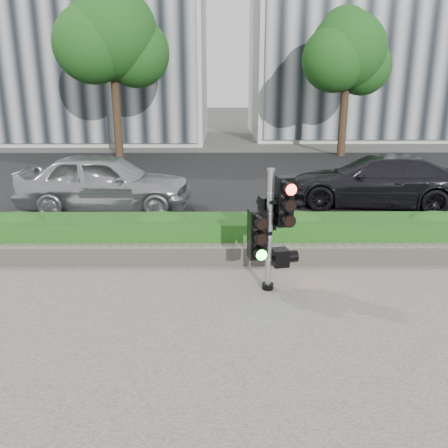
# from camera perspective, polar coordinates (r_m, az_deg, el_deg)

# --- Properties ---
(ground) EXTENTS (120.00, 120.00, 0.00)m
(ground) POSITION_cam_1_polar(r_m,az_deg,el_deg) (7.15, -0.17, -10.48)
(ground) COLOR #51514C
(ground) RESTS_ON ground
(sidewalk) EXTENTS (16.00, 11.00, 0.03)m
(sidewalk) POSITION_cam_1_polar(r_m,az_deg,el_deg) (5.04, -0.08, -23.40)
(sidewalk) COLOR #9E9389
(sidewalk) RESTS_ON ground
(road) EXTENTS (60.00, 13.00, 0.02)m
(road) POSITION_cam_1_polar(r_m,az_deg,el_deg) (16.68, -0.26, 5.41)
(road) COLOR black
(road) RESTS_ON ground
(curb) EXTENTS (60.00, 0.25, 0.12)m
(curb) POSITION_cam_1_polar(r_m,az_deg,el_deg) (10.03, -0.22, -1.94)
(curb) COLOR gray
(curb) RESTS_ON ground
(stone_wall) EXTENTS (12.00, 0.32, 0.34)m
(stone_wall) POSITION_cam_1_polar(r_m,az_deg,el_deg) (8.81, -0.20, -3.67)
(stone_wall) COLOR gray
(stone_wall) RESTS_ON sidewalk
(hedge) EXTENTS (12.00, 1.00, 0.68)m
(hedge) POSITION_cam_1_polar(r_m,az_deg,el_deg) (9.37, -0.21, -1.32)
(hedge) COLOR #3C8E2B
(hedge) RESTS_ON sidewalk
(building_left) EXTENTS (16.00, 9.00, 15.00)m
(building_left) POSITION_cam_1_polar(r_m,az_deg,el_deg) (31.00, -18.80, 23.70)
(building_left) COLOR #B7B7B2
(building_left) RESTS_ON ground
(building_right) EXTENTS (18.00, 10.00, 12.00)m
(building_right) POSITION_cam_1_polar(r_m,az_deg,el_deg) (33.35, 20.29, 20.40)
(building_right) COLOR #B7B7B2
(building_right) RESTS_ON ground
(tree_left) EXTENTS (4.61, 4.03, 7.34)m
(tree_left) POSITION_cam_1_polar(r_m,az_deg,el_deg) (21.47, -13.32, 21.00)
(tree_left) COLOR black
(tree_left) RESTS_ON ground
(tree_right) EXTENTS (4.10, 3.58, 6.53)m
(tree_right) POSITION_cam_1_polar(r_m,az_deg,el_deg) (22.62, 14.58, 19.24)
(tree_right) COLOR black
(tree_right) RESTS_ON ground
(traffic_signal) EXTENTS (0.72, 0.59, 1.99)m
(traffic_signal) POSITION_cam_1_polar(r_m,az_deg,el_deg) (7.48, 5.62, 0.01)
(traffic_signal) COLOR black
(traffic_signal) RESTS_ON sidewalk
(car_silver) EXTENTS (4.49, 1.91, 1.52)m
(car_silver) POSITION_cam_1_polar(r_m,az_deg,el_deg) (12.76, -14.11, 4.93)
(car_silver) COLOR #A6A8AE
(car_silver) RESTS_ON road
(car_dark) EXTENTS (5.00, 2.63, 1.38)m
(car_dark) POSITION_cam_1_polar(r_m,az_deg,el_deg) (13.53, 17.79, 4.99)
(car_dark) COLOR black
(car_dark) RESTS_ON road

